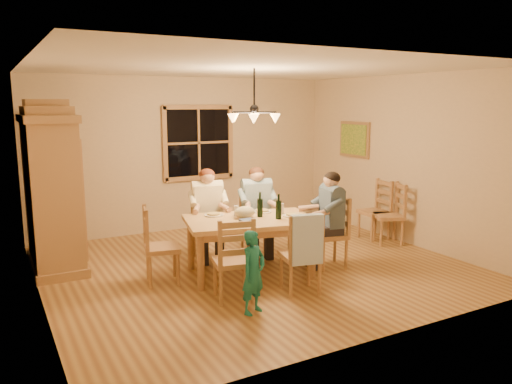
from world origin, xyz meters
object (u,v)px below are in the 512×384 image
child (253,272)px  chair_end_left (162,259)px  chandelier (254,116)px  wine_bottle_b (279,206)px  adult_plaid_man (257,200)px  wine_bottle_a (260,204)px  chair_far_left (208,239)px  chair_spare_back (374,221)px  armoire (52,192)px  chair_end_right (329,245)px  dining_table (250,226)px  chair_far_right (257,236)px  chair_spare_front (388,225)px  chair_near_right (300,268)px  adult_slate_man (330,207)px  chair_near_left (233,274)px  adult_woman (208,203)px

child → chair_end_left: bearing=89.2°
chandelier → wine_bottle_b: size_ratio=2.33×
chair_end_left → adult_plaid_man: size_ratio=1.13×
wine_bottle_b → wine_bottle_a: bearing=122.8°
chair_far_left → chair_spare_back: 2.90m
armoire → chair_end_right: armoire is taller
dining_table → chair_far_right: size_ratio=1.85×
chair_far_left → chair_spare_front: bearing=-179.4°
chair_near_right → adult_slate_man: adult_slate_man is taller
dining_table → chandelier: bearing=51.1°
adult_plaid_man → child: bearing=72.9°
armoire → chair_far_left: armoire is taller
chair_near_left → chair_end_left: bearing=133.3°
chair_spare_front → dining_table: bearing=118.9°
adult_plaid_man → adult_slate_man: (0.63, -0.94, 0.00)m
chair_near_left → adult_plaid_man: bearing=64.8°
chair_end_right → child: (-1.67, -0.87, 0.16)m
chair_end_left → adult_plaid_man: (1.60, 0.44, 0.54)m
chair_far_left → wine_bottle_b: bearing=130.2°
chair_far_right → wine_bottle_b: (-0.17, -0.89, 0.62)m
chair_far_right → chair_near_left: size_ratio=1.00×
chandelier → chair_spare_front: chandelier is taller
chandelier → adult_plaid_man: chandelier is taller
chair_end_right → chair_end_left: bearing=90.0°
wine_bottle_a → adult_plaid_man: bearing=64.6°
chandelier → adult_woman: size_ratio=0.88×
chair_end_right → wine_bottle_b: wine_bottle_b is taller
chandelier → chair_near_right: bearing=-88.8°
chair_far_right → wine_bottle_a: size_ratio=3.00×
chair_near_left → chair_far_right: bearing=64.8°
chair_far_left → chair_spare_front: same height
wine_bottle_a → wine_bottle_b: bearing=-57.2°
chandelier → child: size_ratio=0.84×
chair_end_right → armoire: bearing=74.3°
chair_end_right → adult_woman: 1.82m
chair_end_left → child: chair_end_left is taller
chandelier → chair_end_right: (0.91, -0.51, -1.77)m
chair_far_left → adult_woman: size_ratio=1.13×
chair_end_left → adult_woman: size_ratio=1.13×
adult_woman → child: 2.03m
chandelier → chair_spare_back: chandelier is taller
armoire → chair_end_left: (1.09, -1.29, -0.75)m
chair_far_left → wine_bottle_a: wine_bottle_a is taller
chair_end_right → wine_bottle_a: bearing=86.2°
wine_bottle_b → chair_spare_back: wine_bottle_b is taller
chair_far_right → chair_near_left: (-1.06, -1.36, 0.00)m
chair_near_left → adult_slate_man: (1.69, 0.42, 0.54)m
child → wine_bottle_b: bearing=23.3°
adult_woman → adult_slate_man: (1.35, -1.10, 0.00)m
chair_near_left → chair_spare_back: (3.23, 1.24, 0.00)m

